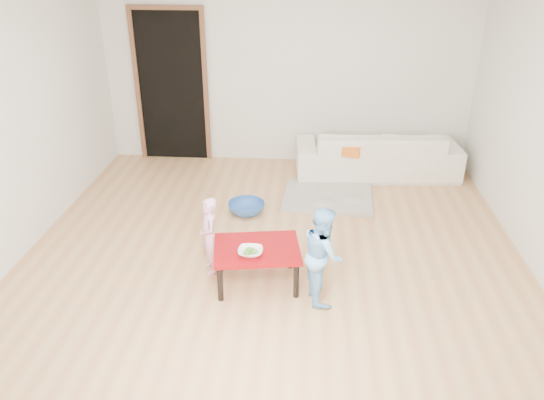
# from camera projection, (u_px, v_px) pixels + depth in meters

# --- Properties ---
(floor) EXTENTS (5.00, 5.00, 0.01)m
(floor) POSITION_uv_depth(u_px,v_px,m) (273.00, 248.00, 5.46)
(floor) COLOR tan
(floor) RESTS_ON ground
(back_wall) EXTENTS (5.00, 0.02, 2.60)m
(back_wall) POSITION_uv_depth(u_px,v_px,m) (287.00, 69.00, 7.13)
(back_wall) COLOR silver
(back_wall) RESTS_ON floor
(left_wall) EXTENTS (0.02, 5.00, 2.60)m
(left_wall) POSITION_uv_depth(u_px,v_px,m) (13.00, 121.00, 5.07)
(left_wall) COLOR silver
(left_wall) RESTS_ON floor
(doorway) EXTENTS (1.02, 0.08, 2.11)m
(doorway) POSITION_uv_depth(u_px,v_px,m) (172.00, 88.00, 7.35)
(doorway) COLOR brown
(doorway) RESTS_ON back_wall
(sofa) EXTENTS (2.19, 0.99, 0.62)m
(sofa) POSITION_uv_depth(u_px,v_px,m) (377.00, 152.00, 7.08)
(sofa) COLOR white
(sofa) RESTS_ON floor
(cushion) EXTENTS (0.58, 0.54, 0.13)m
(cushion) POSITION_uv_depth(u_px,v_px,m) (344.00, 146.00, 6.82)
(cushion) COLOR orange
(cushion) RESTS_ON sofa
(red_table) EXTENTS (0.84, 0.68, 0.38)m
(red_table) POSITION_uv_depth(u_px,v_px,m) (257.00, 265.00, 4.83)
(red_table) COLOR maroon
(red_table) RESTS_ON floor
(bowl) EXTENTS (0.22, 0.22, 0.05)m
(bowl) POSITION_uv_depth(u_px,v_px,m) (250.00, 252.00, 4.62)
(bowl) COLOR white
(bowl) RESTS_ON red_table
(broccoli) EXTENTS (0.12, 0.12, 0.06)m
(broccoli) POSITION_uv_depth(u_px,v_px,m) (250.00, 252.00, 4.62)
(broccoli) COLOR #2D5919
(broccoli) RESTS_ON red_table
(child_pink) EXTENTS (0.27, 0.32, 0.76)m
(child_pink) POSITION_uv_depth(u_px,v_px,m) (209.00, 236.00, 4.93)
(child_pink) COLOR pink
(child_pink) RESTS_ON floor
(child_blue) EXTENTS (0.41, 0.49, 0.88)m
(child_blue) POSITION_uv_depth(u_px,v_px,m) (323.00, 254.00, 4.53)
(child_blue) COLOR #6BB7F8
(child_blue) RESTS_ON floor
(basin) EXTENTS (0.42, 0.42, 0.13)m
(basin) POSITION_uv_depth(u_px,v_px,m) (246.00, 208.00, 6.15)
(basin) COLOR #2B56A3
(basin) RESTS_ON floor
(blanket) EXTENTS (1.11, 0.94, 0.05)m
(blanket) POSITION_uv_depth(u_px,v_px,m) (328.00, 197.00, 6.50)
(blanket) COLOR #B0A99B
(blanket) RESTS_ON floor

